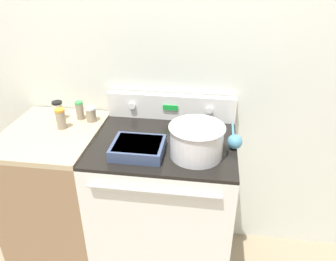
# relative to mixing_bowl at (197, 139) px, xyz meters

# --- Properties ---
(kitchen_wall) EXTENTS (8.00, 0.05, 2.50)m
(kitchen_wall) POSITION_rel_mixing_bowl_xyz_m (-0.18, 0.47, 0.21)
(kitchen_wall) COLOR silver
(kitchen_wall) RESTS_ON ground_plane
(stove_range) EXTENTS (0.78, 0.66, 0.95)m
(stove_range) POSITION_rel_mixing_bowl_xyz_m (-0.18, 0.12, -0.57)
(stove_range) COLOR silver
(stove_range) RESTS_ON ground_plane
(control_panel) EXTENTS (0.78, 0.07, 0.16)m
(control_panel) POSITION_rel_mixing_bowl_xyz_m (-0.18, 0.40, -0.01)
(control_panel) COLOR silver
(control_panel) RESTS_ON stove_range
(side_counter) EXTENTS (0.53, 0.63, 0.96)m
(side_counter) POSITION_rel_mixing_bowl_xyz_m (-0.84, 0.12, -0.56)
(side_counter) COLOR #896B4C
(side_counter) RESTS_ON ground_plane
(mixing_bowl) EXTENTS (0.28, 0.28, 0.17)m
(mixing_bowl) POSITION_rel_mixing_bowl_xyz_m (0.00, 0.00, 0.00)
(mixing_bowl) COLOR silver
(mixing_bowl) RESTS_ON stove_range
(casserole_dish) EXTENTS (0.26, 0.22, 0.06)m
(casserole_dish) POSITION_rel_mixing_bowl_xyz_m (-0.29, -0.02, -0.06)
(casserole_dish) COLOR #38476B
(casserole_dish) RESTS_ON stove_range
(ladle) EXTENTS (0.08, 0.31, 0.08)m
(ladle) POSITION_rel_mixing_bowl_xyz_m (0.19, 0.11, -0.06)
(ladle) COLOR teal
(ladle) RESTS_ON stove_range
(spice_jar_white_cap) EXTENTS (0.06, 0.06, 0.09)m
(spice_jar_white_cap) POSITION_rel_mixing_bowl_xyz_m (-0.65, 0.28, -0.04)
(spice_jar_white_cap) COLOR gray
(spice_jar_white_cap) RESTS_ON side_counter
(spice_jar_green_cap) EXTENTS (0.05, 0.05, 0.11)m
(spice_jar_green_cap) POSITION_rel_mixing_bowl_xyz_m (-0.72, 0.30, -0.02)
(spice_jar_green_cap) COLOR gray
(spice_jar_green_cap) RESTS_ON side_counter
(spice_jar_orange_cap) EXTENTS (0.06, 0.06, 0.12)m
(spice_jar_orange_cap) POSITION_rel_mixing_bowl_xyz_m (-0.78, 0.16, -0.02)
(spice_jar_orange_cap) COLOR gray
(spice_jar_orange_cap) RESTS_ON side_counter
(spice_jar_black_cap) EXTENTS (0.06, 0.06, 0.12)m
(spice_jar_black_cap) POSITION_rel_mixing_bowl_xyz_m (-0.85, 0.27, -0.02)
(spice_jar_black_cap) COLOR beige
(spice_jar_black_cap) RESTS_ON side_counter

